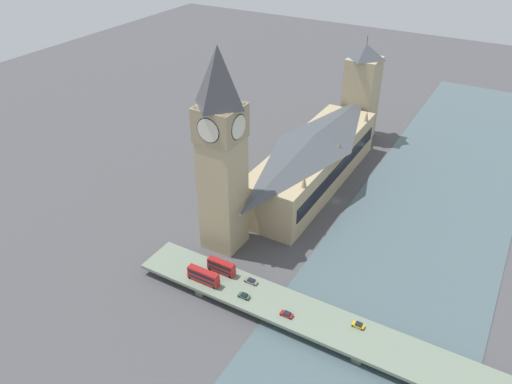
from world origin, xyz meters
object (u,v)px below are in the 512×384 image
double_decker_bus_mid (203,276)px  car_northbound_lead (358,325)px  parliament_hall (314,160)px  car_northbound_mid (287,314)px  car_southbound_lead (244,296)px  road_bridge (365,341)px  clock_tower (221,149)px  double_decker_bus_lead (221,266)px  victoria_tower (361,92)px  car_northbound_tail (251,281)px

double_decker_bus_mid → car_northbound_lead: bearing=-172.3°
parliament_hall → car_northbound_mid: (-29.06, 83.55, -7.86)m
car_southbound_lead → road_bridge: bearing=-175.5°
parliament_hall → road_bridge: (-53.65, 80.11, -9.35)m
double_decker_bus_mid → clock_tower: bearing=-72.1°
parliament_hall → car_northbound_mid: 88.81m
double_decker_bus_lead → double_decker_bus_mid: size_ratio=0.88×
clock_tower → road_bridge: clock_tower is taller
victoria_tower → car_southbound_lead: victoria_tower is taller
double_decker_bus_lead → double_decker_bus_mid: (2.57, 7.13, 0.06)m
car_northbound_tail → car_southbound_lead: bearing=102.3°
clock_tower → victoria_tower: size_ratio=1.41×
parliament_hall → car_northbound_lead: bearing=123.2°
victoria_tower → car_northbound_lead: (-50.27, 135.07, -20.52)m
car_northbound_mid → road_bridge: bearing=-172.0°
parliament_hall → car_northbound_tail: bearing=98.7°
car_southbound_lead → double_decker_bus_mid: bearing=1.7°
road_bridge → double_decker_bus_lead: bearing=-3.7°
clock_tower → road_bridge: size_ratio=0.48×
car_northbound_lead → car_northbound_mid: bearing=18.1°
car_northbound_mid → car_northbound_tail: size_ratio=0.88×
road_bridge → clock_tower: bearing=-19.3°
double_decker_bus_mid → car_northbound_tail: (-14.19, -7.75, -2.06)m
victoria_tower → car_southbound_lead: size_ratio=14.08×
clock_tower → double_decker_bus_lead: clock_tower is taller
car_northbound_lead → car_northbound_mid: size_ratio=0.93×
parliament_hall → road_bridge: bearing=123.8°
double_decker_bus_lead → double_decker_bus_mid: double_decker_bus_mid is taller
parliament_hall → victoria_tower: bearing=-89.9°
clock_tower → double_decker_bus_lead: bearing=120.0°
clock_tower → double_decker_bus_lead: size_ratio=7.44×
parliament_hall → clock_tower: (11.10, 57.39, 28.35)m
double_decker_bus_lead → double_decker_bus_mid: 7.58m
car_northbound_mid → parliament_hall: bearing=-70.8°
double_decker_bus_lead → car_northbound_mid: 29.93m
parliament_hall → car_northbound_lead: parliament_hall is taller
victoria_tower → car_northbound_mid: size_ratio=13.32×
double_decker_bus_lead → car_northbound_mid: (-29.06, 6.90, -2.02)m
road_bridge → victoria_tower: bearing=-68.8°
double_decker_bus_lead → car_southbound_lead: (-13.21, 6.66, -1.99)m
victoria_tower → car_northbound_tail: victoria_tower is taller
victoria_tower → double_decker_bus_mid: 143.44m
double_decker_bus_mid → car_northbound_mid: size_ratio=2.88×
road_bridge → car_northbound_mid: bearing=8.0°
car_northbound_lead → double_decker_bus_lead: bearing=0.0°
double_decker_bus_lead → car_southbound_lead: bearing=153.3°
parliament_hall → car_northbound_mid: size_ratio=22.56×
road_bridge → double_decker_bus_lead: (53.64, -3.46, 3.52)m
victoria_tower → car_northbound_mid: (-29.12, 141.99, -20.57)m
car_northbound_lead → car_southbound_lead: size_ratio=0.99×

